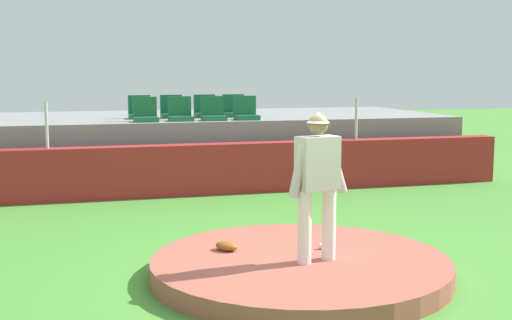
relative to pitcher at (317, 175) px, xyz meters
The scene contains 17 objects.
ground_plane 1.24m from the pitcher, 124.62° to the left, with size 60.00×60.00×0.00m, color #478C33.
pitchers_mound 1.13m from the pitcher, 124.62° to the left, with size 3.49×3.49×0.23m, color #A25243.
pitcher is the anchor object (origin of this frame).
baseball 1.10m from the pitcher, 63.16° to the left, with size 0.07×0.07×0.07m, color white.
fielding_glove 1.48m from the pitcher, 140.62° to the left, with size 0.30×0.20×0.11m, color brown.
brick_barrier 5.76m from the pitcher, 91.30° to the left, with size 12.54×0.40×0.98m, color #A32627.
fence_post_left 6.49m from the pitcher, 118.27° to the left, with size 0.06×0.06×0.86m, color silver.
fence_post_right 6.45m from the pitcher, 62.36° to the left, with size 0.06×0.06×0.86m, color silver.
bleacher_platform 8.53m from the pitcher, 90.87° to the left, with size 11.90×4.46×1.36m, color gray.
stadium_chair_0 6.89m from the pitcher, 99.83° to the left, with size 0.48×0.44×0.50m.
stadium_chair_1 6.85m from the pitcher, 93.82° to the left, with size 0.48×0.44×0.50m.
stadium_chair_2 6.79m from the pitcher, 88.09° to the left, with size 0.48×0.44×0.50m.
stadium_chair_3 6.85m from the pitcher, 82.16° to the left, with size 0.48×0.44×0.50m.
stadium_chair_4 7.80m from the pitcher, 98.82° to the left, with size 0.48×0.44×0.50m.
stadium_chair_5 7.74m from the pitcher, 93.70° to the left, with size 0.48×0.44×0.50m.
stadium_chair_6 7.72m from the pitcher, 88.17° to the left, with size 0.48×0.44×0.50m.
stadium_chair_7 7.76m from the pitcher, 83.30° to the left, with size 0.48×0.44×0.50m.
Camera 1 is at (-2.52, -7.21, 2.38)m, focal length 47.31 mm.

